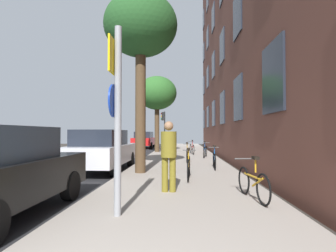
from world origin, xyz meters
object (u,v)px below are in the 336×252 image
Objects in this scene: bicycle_1 at (189,167)px; pedestrian_0 at (169,151)px; car_1 at (102,150)px; bicycle_4 at (205,151)px; bicycle_2 at (214,160)px; bicycle_3 at (187,154)px; bicycle_5 at (192,148)px; tree_far at (157,94)px; sign_post at (116,107)px; car_2 at (144,140)px; tree_near at (141,29)px; traffic_light at (164,123)px; bicycle_0 at (253,183)px.

bicycle_1 is 1.01× the size of pedestrian_0.
bicycle_4 is at bearing 47.42° from car_1.
bicycle_1 is at bearing 73.49° from pedestrian_0.
bicycle_2 is at bearing -90.73° from bicycle_4.
bicycle_4 is (1.07, 2.40, -0.01)m from bicycle_3.
bicycle_3 is at bearing 112.78° from bicycle_2.
bicycle_3 reaches higher than bicycle_5.
bicycle_4 is at bearing -53.77° from tree_far.
tree_far reaches higher than car_1.
car_2 is (-2.61, 21.79, -1.11)m from sign_post.
pedestrian_0 is at bearing -69.05° from tree_near.
bicycle_5 is (0.47, 9.60, -0.01)m from bicycle_1.
tree_near reaches higher than traffic_light.
bicycle_1 reaches higher than bicycle_0.
sign_post is 2.00× the size of bicycle_0.
pedestrian_0 is (-1.79, 0.65, 0.60)m from bicycle_0.
tree_far is 1.25× the size of car_1.
car_1 is (-1.70, 1.08, -4.39)m from tree_near.
bicycle_0 is 1.01× the size of bicycle_4.
car_2 reaches higher than bicycle_2.
pedestrian_0 reaches higher than bicycle_1.
car_1 is at bearing -117.79° from bicycle_5.
traffic_light is at bearing 94.26° from pedestrian_0.
bicycle_5 is (2.42, -7.74, -2.00)m from traffic_light.
bicycle_0 is at bearing 25.01° from sign_post.
bicycle_3 is 1.04× the size of pedestrian_0.
car_2 is at bearing 106.58° from bicycle_3.
sign_post reaches higher than bicycle_5.
bicycle_0 is at bearing -75.81° from car_2.
bicycle_5 is (-0.80, 12.00, 0.01)m from bicycle_0.
bicycle_2 is 0.36× the size of car_2.
sign_post is 20.97m from traffic_light.
pedestrian_0 is (-0.99, -11.35, 0.59)m from bicycle_5.
sign_post is 11.18m from bicycle_4.
sign_post is 13.41m from bicycle_5.
car_1 is 15.87m from car_2.
bicycle_4 is 0.36× the size of car_2.
bicycle_2 is at bearing 69.14° from pedestrian_0.
bicycle_4 is (2.44, 10.81, -1.47)m from sign_post.
tree_far reaches higher than bicycle_4.
bicycle_1 is at bearing 69.95° from sign_post.
traffic_light is at bearing 101.36° from bicycle_2.
car_2 is at bearing 92.05° from car_1.
traffic_light is 2.03× the size of bicycle_1.
bicycle_5 is 11.41m from pedestrian_0.
bicycle_1 reaches higher than bicycle_2.
bicycle_0 is 7.30m from bicycle_3.
tree_near is at bearing 128.92° from bicycle_0.
sign_post is 0.57× the size of tree_far.
car_2 is at bearing 117.16° from bicycle_5.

